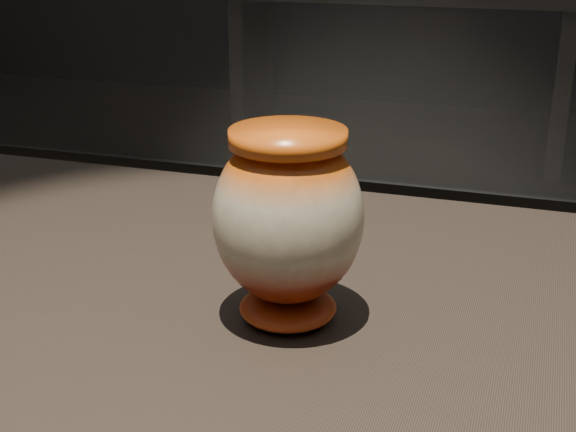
% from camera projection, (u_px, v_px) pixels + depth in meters
% --- Properties ---
extents(main_vase, '(0.17, 0.17, 0.19)m').
position_uv_depth(main_vase, '(288.00, 219.00, 0.75)').
color(main_vase, maroon).
rests_on(main_vase, display_plinth).
extents(back_shelf, '(2.00, 0.60, 0.90)m').
position_uv_depth(back_shelf, '(400.00, 41.00, 4.29)').
color(back_shelf, black).
rests_on(back_shelf, ground).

